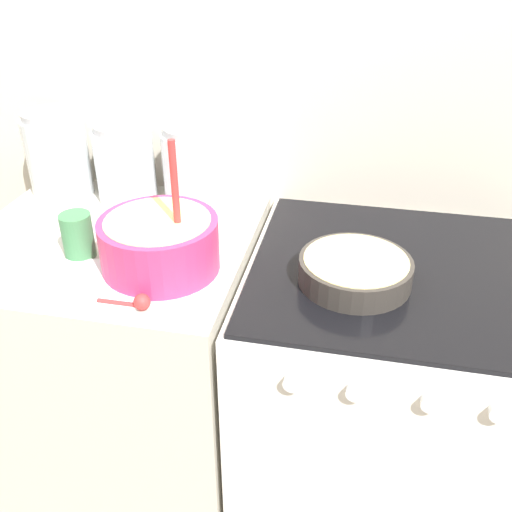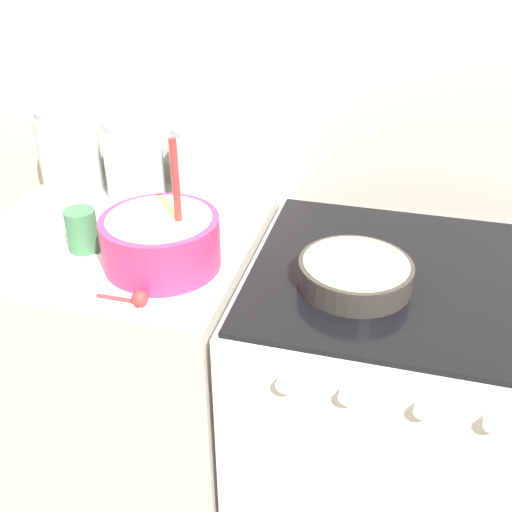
% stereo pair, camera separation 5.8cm
% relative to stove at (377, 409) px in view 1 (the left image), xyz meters
% --- Properties ---
extents(wall_back, '(4.44, 0.05, 2.40)m').
position_rel_stove_xyz_m(wall_back, '(-0.37, 0.36, 0.74)').
color(wall_back, beige).
rests_on(wall_back, ground_plane).
extents(countertop_cabinet, '(0.72, 0.67, 0.92)m').
position_rel_stove_xyz_m(countertop_cabinet, '(-0.73, 0.00, 0.00)').
color(countertop_cabinet, beige).
rests_on(countertop_cabinet, ground_plane).
extents(stove, '(0.70, 0.69, 0.92)m').
position_rel_stove_xyz_m(stove, '(0.00, 0.00, 0.00)').
color(stove, white).
rests_on(stove, ground_plane).
extents(mixing_bowl, '(0.27, 0.27, 0.32)m').
position_rel_stove_xyz_m(mixing_bowl, '(-0.54, -0.11, 0.53)').
color(mixing_bowl, '#E0336B').
rests_on(mixing_bowl, countertop_cabinet).
extents(baking_pan, '(0.25, 0.25, 0.06)m').
position_rel_stove_xyz_m(baking_pan, '(-0.10, -0.08, 0.49)').
color(baking_pan, '#38332D').
rests_on(baking_pan, stove).
extents(storage_jar_left, '(0.17, 0.17, 0.25)m').
position_rel_stove_xyz_m(storage_jar_left, '(-0.97, 0.23, 0.56)').
color(storage_jar_left, silver).
rests_on(storage_jar_left, countertop_cabinet).
extents(storage_jar_middle, '(0.17, 0.17, 0.22)m').
position_rel_stove_xyz_m(storage_jar_middle, '(-0.76, 0.23, 0.56)').
color(storage_jar_middle, silver).
rests_on(storage_jar_middle, countertop_cabinet).
extents(storage_jar_right, '(0.17, 0.17, 0.23)m').
position_rel_stove_xyz_m(storage_jar_right, '(-0.56, 0.23, 0.56)').
color(storage_jar_right, silver).
rests_on(storage_jar_right, countertop_cabinet).
extents(tin_can, '(0.07, 0.07, 0.11)m').
position_rel_stove_xyz_m(tin_can, '(-0.75, -0.10, 0.52)').
color(tin_can, '#3F7F4C').
rests_on(tin_can, countertop_cabinet).
extents(recipe_page, '(0.26, 0.25, 0.01)m').
position_rel_stove_xyz_m(recipe_page, '(-0.66, -0.21, 0.46)').
color(recipe_page, white).
rests_on(recipe_page, countertop_cabinet).
extents(measuring_spoon, '(0.12, 0.04, 0.04)m').
position_rel_stove_xyz_m(measuring_spoon, '(-0.54, -0.27, 0.48)').
color(measuring_spoon, red).
rests_on(measuring_spoon, countertop_cabinet).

